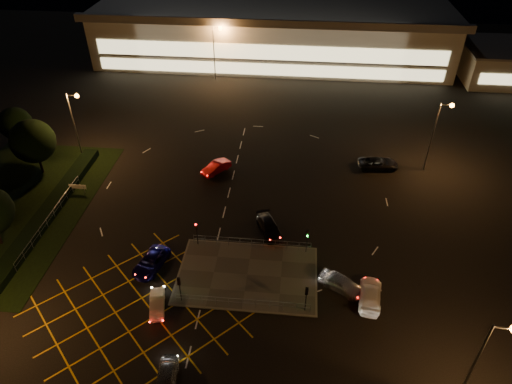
# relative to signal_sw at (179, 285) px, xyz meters

# --- Properties ---
(ground) EXTENTS (180.00, 180.00, 0.00)m
(ground) POSITION_rel_signal_sw_xyz_m (4.00, 5.99, -2.37)
(ground) COLOR black
(ground) RESTS_ON ground
(pedestrian_island) EXTENTS (14.00, 9.00, 0.12)m
(pedestrian_island) POSITION_rel_signal_sw_xyz_m (6.00, 3.99, -2.31)
(pedestrian_island) COLOR #4C4944
(pedestrian_island) RESTS_ON ground
(grass_verge) EXTENTS (18.00, 30.00, 0.08)m
(grass_verge) POSITION_rel_signal_sw_xyz_m (-24.00, 11.99, -2.33)
(grass_verge) COLOR black
(grass_verge) RESTS_ON ground
(hedge) EXTENTS (2.00, 26.00, 1.00)m
(hedge) POSITION_rel_signal_sw_xyz_m (-19.00, 11.99, -1.87)
(hedge) COLOR black
(hedge) RESTS_ON ground
(supermarket) EXTENTS (72.00, 26.50, 10.50)m
(supermarket) POSITION_rel_signal_sw_xyz_m (4.00, 67.95, 2.95)
(supermarket) COLOR beige
(supermarket) RESTS_ON ground
(retail_unit_a) EXTENTS (18.80, 14.80, 6.35)m
(retail_unit_a) POSITION_rel_signal_sw_xyz_m (50.00, 59.97, 0.85)
(retail_unit_a) COLOR beige
(retail_unit_a) RESTS_ON ground
(streetlight_se) EXTENTS (1.78, 0.56, 10.03)m
(streetlight_se) POSITION_rel_signal_sw_xyz_m (24.44, -8.01, 4.20)
(streetlight_se) COLOR slate
(streetlight_se) RESTS_ON ground
(streetlight_nw) EXTENTS (1.78, 0.56, 10.03)m
(streetlight_nw) POSITION_rel_signal_sw_xyz_m (-19.56, 23.99, 4.20)
(streetlight_nw) COLOR slate
(streetlight_nw) RESTS_ON ground
(streetlight_ne) EXTENTS (1.78, 0.56, 10.03)m
(streetlight_ne) POSITION_rel_signal_sw_xyz_m (28.44, 25.99, 4.20)
(streetlight_ne) COLOR slate
(streetlight_ne) RESTS_ON ground
(streetlight_far_left) EXTENTS (1.78, 0.56, 10.03)m
(streetlight_far_left) POSITION_rel_signal_sw_xyz_m (-5.56, 53.99, 4.20)
(streetlight_far_left) COLOR slate
(streetlight_far_left) RESTS_ON ground
(streetlight_far_right) EXTENTS (1.78, 0.56, 10.03)m
(streetlight_far_right) POSITION_rel_signal_sw_xyz_m (34.44, 55.99, 4.20)
(streetlight_far_right) COLOR slate
(streetlight_far_right) RESTS_ON ground
(signal_sw) EXTENTS (0.28, 0.30, 3.15)m
(signal_sw) POSITION_rel_signal_sw_xyz_m (0.00, 0.00, 0.00)
(signal_sw) COLOR black
(signal_sw) RESTS_ON pedestrian_island
(signal_se) EXTENTS (0.28, 0.30, 3.15)m
(signal_se) POSITION_rel_signal_sw_xyz_m (12.00, 0.00, 0.00)
(signal_se) COLOR black
(signal_se) RESTS_ON pedestrian_island
(signal_nw) EXTENTS (0.28, 0.30, 3.15)m
(signal_nw) POSITION_rel_signal_sw_xyz_m (0.00, 7.99, 0.00)
(signal_nw) COLOR black
(signal_nw) RESTS_ON pedestrian_island
(signal_ne) EXTENTS (0.28, 0.30, 3.15)m
(signal_ne) POSITION_rel_signal_sw_xyz_m (12.00, 7.99, 0.00)
(signal_ne) COLOR black
(signal_ne) RESTS_ON pedestrian_island
(tree_c) EXTENTS (5.76, 5.76, 7.84)m
(tree_c) POSITION_rel_signal_sw_xyz_m (-24.00, 19.99, 2.59)
(tree_c) COLOR black
(tree_c) RESTS_ON ground
(tree_d) EXTENTS (4.68, 4.68, 6.37)m
(tree_d) POSITION_rel_signal_sw_xyz_m (-30.00, 25.99, 1.65)
(tree_d) COLOR black
(tree_d) RESTS_ON ground
(car_near_silver) EXTENTS (2.13, 4.40, 1.45)m
(car_near_silver) POSITION_rel_signal_sw_xyz_m (0.79, -8.61, -1.64)
(car_near_silver) COLOR #A6A9AD
(car_near_silver) RESTS_ON ground
(car_queue_white) EXTENTS (2.16, 3.95, 1.23)m
(car_queue_white) POSITION_rel_signal_sw_xyz_m (-2.07, -1.08, -1.75)
(car_queue_white) COLOR silver
(car_queue_white) RESTS_ON ground
(car_left_blue) EXTENTS (3.49, 5.46, 1.40)m
(car_left_blue) POSITION_rel_signal_sw_xyz_m (-4.20, 4.19, -1.67)
(car_left_blue) COLOR #110E56
(car_left_blue) RESTS_ON ground
(car_far_dkgrey) EXTENTS (3.78, 5.27, 1.42)m
(car_far_dkgrey) POSITION_rel_signal_sw_xyz_m (7.70, 10.99, -1.66)
(car_far_dkgrey) COLOR black
(car_far_dkgrey) RESTS_ON ground
(car_right_silver) EXTENTS (4.94, 4.00, 1.58)m
(car_right_silver) POSITION_rel_signal_sw_xyz_m (15.52, 3.16, -1.58)
(car_right_silver) COLOR silver
(car_right_silver) RESTS_ON ground
(car_circ_red) EXTENTS (3.95, 4.42, 1.46)m
(car_circ_red) POSITION_rel_signal_sw_xyz_m (-0.43, 22.54, -1.64)
(car_circ_red) COLOR maroon
(car_circ_red) RESTS_ON ground
(car_east_grey) EXTENTS (5.69, 3.04, 1.52)m
(car_east_grey) POSITION_rel_signal_sw_xyz_m (21.67, 25.71, -1.61)
(car_east_grey) COLOR black
(car_east_grey) RESTS_ON ground
(car_approach_white) EXTENTS (2.76, 5.34, 1.48)m
(car_approach_white) POSITION_rel_signal_sw_xyz_m (18.27, 2.00, -1.63)
(car_approach_white) COLOR white
(car_approach_white) RESTS_ON ground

